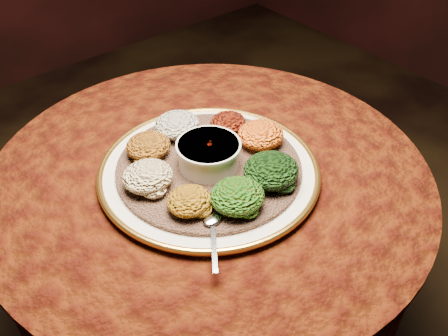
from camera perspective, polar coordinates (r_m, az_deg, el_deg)
table at (r=1.20m, az=-1.56°, el=-6.74°), size 0.96×0.96×0.73m
platter at (r=1.06m, az=-1.72°, el=-0.34°), size 0.55×0.55×0.02m
injera at (r=1.05m, az=-1.73°, el=0.11°), size 0.45×0.45×0.01m
stew_bowl at (r=1.03m, az=-1.77°, el=1.72°), size 0.13×0.13×0.06m
spoon at (r=0.92m, az=-1.31°, el=-6.43°), size 0.09×0.12×0.01m
portion_ayib at (r=1.13m, az=-5.37°, el=4.94°), size 0.10×0.10×0.05m
portion_kitfo at (r=1.14m, az=0.46°, el=5.21°), size 0.08×0.08×0.04m
portion_tikil at (r=1.09m, az=4.22°, el=3.82°), size 0.10×0.10×0.05m
portion_gomen at (r=1.00m, az=5.41°, el=-0.26°), size 0.11×0.11×0.05m
portion_mixveg at (r=0.94m, az=1.53°, el=-3.22°), size 0.11×0.10×0.05m
portion_kik at (r=0.94m, az=-4.02°, el=-3.76°), size 0.09×0.08×0.04m
portion_timatim at (r=0.99m, az=-8.70°, el=-0.95°), size 0.10×0.10×0.05m
portion_shiro at (r=1.07m, az=-8.66°, el=2.52°), size 0.10×0.09×0.05m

